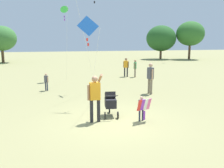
{
  "coord_description": "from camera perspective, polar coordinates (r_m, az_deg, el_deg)",
  "views": [
    {
      "loc": [
        -2.24,
        -8.82,
        3.11
      ],
      "look_at": [
        0.21,
        0.91,
        1.3
      ],
      "focal_mm": 39.11,
      "sensor_mm": 36.0,
      "label": 1
    }
  ],
  "objects": [
    {
      "name": "ground_plane",
      "position": [
        9.62,
        0.13,
        -8.64
      ],
      "size": [
        120.0,
        120.0,
        0.0
      ],
      "primitive_type": "plane",
      "color": "#938E5B"
    },
    {
      "name": "treeline_distant",
      "position": [
        36.65,
        -7.66,
        10.86
      ],
      "size": [
        37.96,
        6.46,
        6.09
      ],
      "color": "brown",
      "rests_on": "ground"
    },
    {
      "name": "child_with_butterfly_kite",
      "position": [
        9.51,
        7.0,
        -5.18
      ],
      "size": [
        0.61,
        0.42,
        0.98
      ],
      "color": "#33384C",
      "rests_on": "ground"
    },
    {
      "name": "person_adult_flyer",
      "position": [
        9.26,
        -4.03,
        -2.46
      ],
      "size": [
        0.58,
        0.55,
        1.88
      ],
      "color": "#232328",
      "rests_on": "ground"
    },
    {
      "name": "stroller",
      "position": [
        10.11,
        -0.37,
        -4.12
      ],
      "size": [
        0.61,
        1.11,
        1.03
      ],
      "color": "black",
      "rests_on": "ground"
    },
    {
      "name": "kite_adult_black",
      "position": [
        11.24,
        -5.62,
        12.84
      ],
      "size": [
        0.94,
        2.32,
        4.21
      ],
      "color": "blue",
      "rests_on": "ground"
    },
    {
      "name": "kite_orange_delta",
      "position": [
        19.57,
        -11.1,
        16.55
      ],
      "size": [
        0.67,
        3.94,
        5.66
      ],
      "color": "green",
      "rests_on": "ground"
    },
    {
      "name": "person_sitting_far",
      "position": [
        20.92,
        3.29,
        4.29
      ],
      "size": [
        0.41,
        0.39,
        1.61
      ],
      "color": "#232328",
      "rests_on": "ground"
    },
    {
      "name": "person_couple_left",
      "position": [
        15.63,
        -15.13,
        0.81
      ],
      "size": [
        0.26,
        0.29,
        1.1
      ],
      "color": "#33384C",
      "rests_on": "ground"
    },
    {
      "name": "person_kid_running",
      "position": [
        20.76,
        5.42,
        3.99
      ],
      "size": [
        0.32,
        0.43,
        1.47
      ],
      "color": "#7F705B",
      "rests_on": "ground"
    },
    {
      "name": "person_back_turned",
      "position": [
        14.31,
        8.95,
        1.89
      ],
      "size": [
        0.28,
        0.58,
        1.81
      ],
      "color": "#7F705B",
      "rests_on": "ground"
    }
  ]
}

